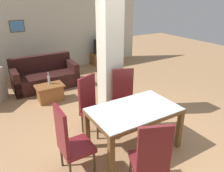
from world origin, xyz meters
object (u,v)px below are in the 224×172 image
at_px(bottle, 49,80).
at_px(dining_chair_near_left, 151,157).
at_px(dining_table, 134,117).
at_px(tv_screen, 104,45).
at_px(dining_chair_far_right, 124,95).
at_px(dining_chair_far_left, 92,104).
at_px(sofa, 45,77).
at_px(coffee_table, 50,93).
at_px(dining_chair_head_left, 70,141).
at_px(tv_stand, 104,58).

bearing_deg(bottle, dining_chair_near_left, -84.91).
height_order(dining_table, tv_screen, tv_screen).
relative_size(dining_chair_near_left, dining_chair_far_right, 1.00).
bearing_deg(dining_chair_far_right, dining_chair_near_left, 90.17).
bearing_deg(tv_screen, dining_chair_near_left, 52.79).
xyz_separation_m(dining_table, dining_chair_far_left, (-0.37, 0.86, -0.03)).
bearing_deg(dining_chair_near_left, dining_chair_far_right, 89.83).
bearing_deg(dining_table, dining_chair_near_left, -112.94).
distance_m(dining_table, tv_screen, 5.16).
xyz_separation_m(dining_chair_far_left, dining_chair_near_left, (0.00, -1.74, 0.00)).
height_order(sofa, coffee_table, sofa).
relative_size(dining_chair_far_left, dining_chair_head_left, 1.00).
relative_size(coffee_table, bottle, 2.29).
bearing_deg(dining_table, coffee_table, 105.60).
relative_size(dining_chair_near_left, coffee_table, 1.65).
bearing_deg(sofa, dining_chair_far_right, 109.02).
distance_m(dining_chair_far_left, sofa, 2.75).
bearing_deg(dining_table, tv_screen, 66.51).
xyz_separation_m(dining_table, coffee_table, (-0.72, 2.57, -0.39)).
xyz_separation_m(dining_chair_far_left, coffee_table, (-0.35, 1.71, -0.35)).
distance_m(dining_chair_far_left, tv_stand, 4.59).
bearing_deg(dining_chair_near_left, tv_stand, 89.54).
bearing_deg(sofa, dining_chair_far_left, 94.12).
relative_size(sofa, bottle, 5.99).
bearing_deg(dining_chair_near_left, dining_table, 90.00).
xyz_separation_m(dining_table, bottle, (-0.69, 2.66, -0.07)).
relative_size(coffee_table, tv_stand, 0.66).
height_order(dining_table, dining_chair_near_left, dining_chair_near_left).
relative_size(dining_chair_far_left, dining_chair_far_right, 1.00).
bearing_deg(dining_chair_far_left, dining_table, 90.00).
bearing_deg(coffee_table, tv_stand, 37.99).
bearing_deg(tv_screen, coffee_table, 24.19).
xyz_separation_m(sofa, tv_screen, (2.63, 1.15, 0.41)).
distance_m(coffee_table, tv_stand, 3.52).
bearing_deg(coffee_table, dining_table, -74.40).
distance_m(dining_table, tv_stand, 5.18).
height_order(bottle, tv_stand, bottle).
relative_size(dining_table, tv_stand, 1.44).
distance_m(dining_table, bottle, 2.75).
height_order(dining_chair_far_right, coffee_table, dining_chair_far_right).
relative_size(bottle, tv_stand, 0.29).
xyz_separation_m(dining_chair_far_right, coffee_table, (-1.09, 1.71, -0.35)).
relative_size(dining_chair_far_right, sofa, 0.63).
bearing_deg(dining_chair_far_left, bottle, -103.44).
bearing_deg(dining_table, sofa, 98.99).
distance_m(dining_table, dining_chair_head_left, 1.15).
bearing_deg(tv_stand, tv_screen, 0.00).
bearing_deg(dining_chair_near_left, sofa, 115.47).
bearing_deg(sofa, dining_table, 98.99).
bearing_deg(tv_stand, dining_chair_far_left, -122.09).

